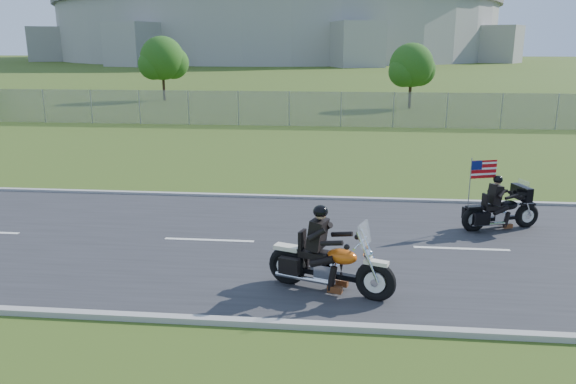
# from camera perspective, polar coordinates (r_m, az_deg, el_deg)

# --- Properties ---
(ground) EXTENTS (420.00, 420.00, 0.00)m
(ground) POSITION_cam_1_polar(r_m,az_deg,el_deg) (13.53, 0.29, -5.35)
(ground) COLOR #344916
(ground) RESTS_ON ground
(road) EXTENTS (120.00, 8.00, 0.04)m
(road) POSITION_cam_1_polar(r_m,az_deg,el_deg) (13.52, 0.29, -5.27)
(road) COLOR #28282B
(road) RESTS_ON ground
(curb_north) EXTENTS (120.00, 0.18, 0.12)m
(curb_north) POSITION_cam_1_polar(r_m,az_deg,el_deg) (17.36, 1.56, -0.60)
(curb_north) COLOR #9E9B93
(curb_north) RESTS_ON ground
(curb_south) EXTENTS (120.00, 0.18, 0.12)m
(curb_south) POSITION_cam_1_polar(r_m,az_deg,el_deg) (9.83, -2.00, -13.21)
(curb_south) COLOR #9E9B93
(curb_south) RESTS_ON ground
(fence) EXTENTS (60.00, 0.03, 2.00)m
(fence) POSITION_cam_1_polar(r_m,az_deg,el_deg) (33.43, -5.06, 8.49)
(fence) COLOR gray
(fence) RESTS_ON ground
(stadium) EXTENTS (140.40, 140.40, 29.20)m
(stadium) POSITION_cam_1_polar(r_m,az_deg,el_deg) (184.19, -0.95, 18.25)
(stadium) COLOR #A3A099
(stadium) RESTS_ON ground
(tree_fence_near) EXTENTS (3.52, 3.28, 4.75)m
(tree_fence_near) POSITION_cam_1_polar(r_m,az_deg,el_deg) (42.99, 12.47, 12.25)
(tree_fence_near) COLOR #382316
(tree_fence_near) RESTS_ON ground
(tree_fence_mid) EXTENTS (3.96, 3.69, 5.30)m
(tree_fence_mid) POSITION_cam_1_polar(r_m,az_deg,el_deg) (49.10, -12.58, 12.91)
(tree_fence_mid) COLOR #382316
(tree_fence_mid) RESTS_ON ground
(motorcycle_lead) EXTENTS (2.51, 1.19, 1.75)m
(motorcycle_lead) POSITION_cam_1_polar(r_m,az_deg,el_deg) (10.87, 4.08, -7.46)
(motorcycle_lead) COLOR black
(motorcycle_lead) RESTS_ON ground
(motorcycle_follow) EXTENTS (2.12, 1.03, 1.82)m
(motorcycle_follow) POSITION_cam_1_polar(r_m,az_deg,el_deg) (15.39, 20.80, -1.86)
(motorcycle_follow) COLOR black
(motorcycle_follow) RESTS_ON ground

